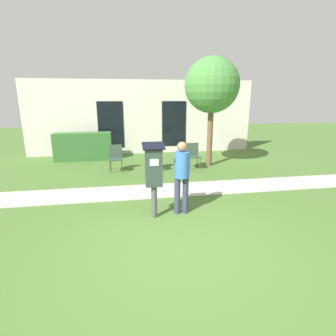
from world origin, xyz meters
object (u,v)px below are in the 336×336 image
(parking_meter, at_px, (154,171))
(outdoor_chair_right, at_px, (193,154))
(outdoor_chair_middle, at_px, (155,155))
(outdoor_chair_left, at_px, (116,156))
(person_standing, at_px, (182,172))

(parking_meter, xyz_separation_m, outdoor_chair_right, (1.82, 3.72, -0.49))
(outdoor_chair_middle, distance_m, outdoor_chair_right, 1.35)
(outdoor_chair_left, relative_size, outdoor_chair_right, 1.00)
(parking_meter, distance_m, person_standing, 0.62)
(outdoor_chair_left, bearing_deg, outdoor_chair_middle, 14.44)
(outdoor_chair_left, xyz_separation_m, outdoor_chair_middle, (1.35, -0.08, 0.00))
(parking_meter, distance_m, outdoor_chair_middle, 3.79)
(person_standing, bearing_deg, outdoor_chair_middle, 108.76)
(person_standing, bearing_deg, outdoor_chair_right, 88.09)
(outdoor_chair_right, bearing_deg, outdoor_chair_middle, -174.73)
(outdoor_chair_right, bearing_deg, person_standing, -103.09)
(outdoor_chair_left, bearing_deg, person_standing, -50.36)
(person_standing, relative_size, outdoor_chair_left, 1.76)
(person_standing, relative_size, outdoor_chair_middle, 1.76)
(parking_meter, xyz_separation_m, outdoor_chair_left, (-0.88, 3.81, -0.49))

